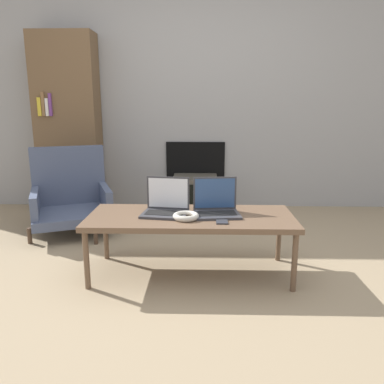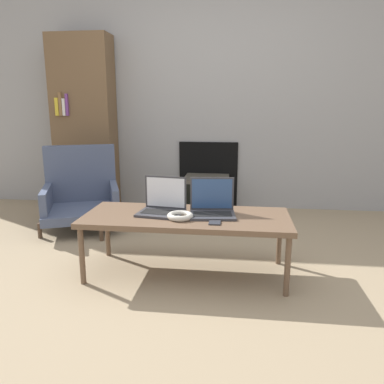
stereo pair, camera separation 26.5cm
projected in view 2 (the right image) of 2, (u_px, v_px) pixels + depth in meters
The scene contains 10 objects.
ground_plane at pixel (181, 290), 2.36m from camera, with size 14.00×14.00×0.00m, color #998466.
wall_back at pixel (209, 91), 4.08m from camera, with size 7.00×0.08×2.60m.
table at pixel (186, 220), 2.51m from camera, with size 1.37×0.56×0.42m.
laptop_left at pixel (163, 205), 2.55m from camera, with size 0.33×0.26×0.24m.
laptop_right at pixel (212, 207), 2.51m from camera, with size 0.32×0.26×0.24m.
headphones at pixel (180, 216), 2.42m from camera, with size 0.17×0.17×0.04m.
phone at pixel (215, 221), 2.36m from camera, with size 0.07×0.15×0.01m.
tv at pixel (207, 194), 4.07m from camera, with size 0.47×0.44×0.39m.
armchair at pixel (81, 192), 3.55m from camera, with size 0.85×0.84×0.76m.
bookshelf at pixel (85, 124), 4.13m from camera, with size 0.65×0.32×1.87m.
Camera 2 is at (0.34, -2.13, 1.13)m, focal length 35.00 mm.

